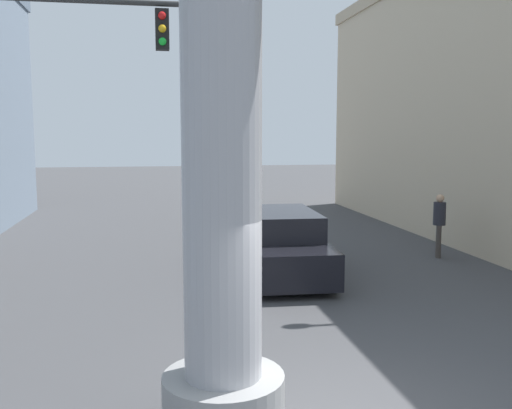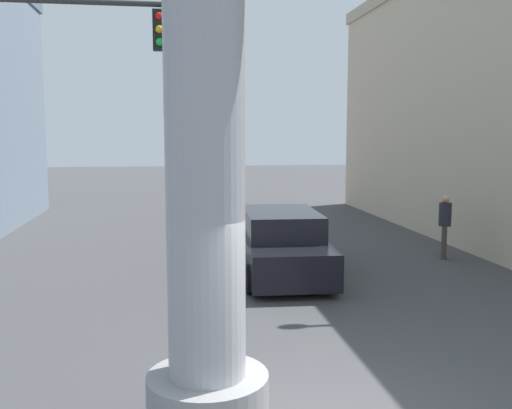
% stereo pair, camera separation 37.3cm
% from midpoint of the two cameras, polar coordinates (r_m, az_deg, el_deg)
% --- Properties ---
extents(ground_plane, '(90.39, 90.39, 0.00)m').
position_cam_midpoint_polar(ground_plane, '(16.47, -3.12, -4.98)').
color(ground_plane, '#424244').
extents(car_lead, '(2.22, 5.09, 1.56)m').
position_cam_midpoint_polar(car_lead, '(14.13, 1.55, -3.94)').
color(car_lead, black).
rests_on(car_lead, ground).
extents(pedestrian_mid_right, '(0.46, 0.46, 1.77)m').
position_cam_midpoint_polar(pedestrian_mid_right, '(16.60, 17.24, -1.54)').
color(pedestrian_mid_right, '#3F3833').
rests_on(pedestrian_mid_right, ground).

